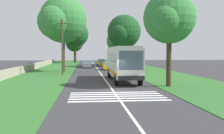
# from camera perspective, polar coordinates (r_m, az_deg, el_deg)

# --- Properties ---
(ground) EXTENTS (160.00, 160.00, 0.00)m
(ground) POSITION_cam_1_polar(r_m,az_deg,el_deg) (21.96, 0.12, -5.04)
(ground) COLOR #333335
(grass_verge_left) EXTENTS (120.00, 8.00, 0.04)m
(grass_verge_left) POSITION_cam_1_polar(r_m,az_deg,el_deg) (37.23, -15.01, -1.69)
(grass_verge_left) COLOR #2D6628
(grass_verge_left) RESTS_ON ground
(grass_verge_right) EXTENTS (120.00, 8.00, 0.04)m
(grass_verge_right) POSITION_cam_1_polar(r_m,az_deg,el_deg) (38.21, 10.07, -1.51)
(grass_verge_right) COLOR #2D6628
(grass_verge_right) RESTS_ON ground
(centre_line) EXTENTS (110.00, 0.16, 0.01)m
(centre_line) POSITION_cam_1_polar(r_m,az_deg,el_deg) (36.82, -2.30, -1.66)
(centre_line) COLOR silver
(centre_line) RESTS_ON ground
(coach_bus) EXTENTS (11.16, 2.62, 3.73)m
(coach_bus) POSITION_cam_1_polar(r_m,az_deg,el_deg) (28.70, 2.30, 1.22)
(coach_bus) COLOR silver
(coach_bus) RESTS_ON ground
(zebra_crossing) EXTENTS (4.05, 6.80, 0.01)m
(zebra_crossing) POSITION_cam_1_polar(r_m,az_deg,el_deg) (18.90, 1.11, -6.39)
(zebra_crossing) COLOR silver
(zebra_crossing) RESTS_ON ground
(trailing_car_0) EXTENTS (4.30, 1.78, 1.43)m
(trailing_car_0) POSITION_cam_1_polar(r_m,az_deg,el_deg) (46.71, -1.00, 0.20)
(trailing_car_0) COLOR gold
(trailing_car_0) RESTS_ON ground
(trailing_car_1) EXTENTS (4.30, 1.78, 1.43)m
(trailing_car_1) POSITION_cam_1_polar(r_m,az_deg,el_deg) (52.96, -5.44, 0.55)
(trailing_car_1) COLOR gray
(trailing_car_1) RESTS_ON ground
(trailing_car_2) EXTENTS (4.30, 1.78, 1.43)m
(trailing_car_2) POSITION_cam_1_polar(r_m,az_deg,el_deg) (60.82, -2.21, 0.92)
(trailing_car_2) COLOR gold
(trailing_car_2) RESTS_ON ground
(trailing_car_3) EXTENTS (4.30, 1.78, 1.43)m
(trailing_car_3) POSITION_cam_1_polar(r_m,az_deg,el_deg) (67.91, -2.43, 1.16)
(trailing_car_3) COLOR silver
(trailing_car_3) RESTS_ON ground
(roadside_tree_left_0) EXTENTS (9.32, 7.40, 11.95)m
(roadside_tree_left_0) POSITION_cam_1_polar(r_m,az_deg,el_deg) (42.62, -10.89, 9.79)
(roadside_tree_left_0) COLOR #3D2D1E
(roadside_tree_left_0) RESTS_ON grass_verge_left
(roadside_tree_left_1) EXTENTS (8.82, 7.43, 12.00)m
(roadside_tree_left_1) POSITION_cam_1_polar(r_m,az_deg,el_deg) (75.86, -8.12, 6.99)
(roadside_tree_left_1) COLOR #4C3826
(roadside_tree_left_1) RESTS_ON grass_verge_left
(roadside_tree_left_2) EXTENTS (6.47, 5.47, 8.73)m
(roadside_tree_left_2) POSITION_cam_1_polar(r_m,az_deg,el_deg) (83.30, -8.28, 5.12)
(roadside_tree_left_2) COLOR #3D2D1E
(roadside_tree_left_2) RESTS_ON grass_verge_left
(roadside_tree_right_0) EXTENTS (5.50, 4.74, 8.63)m
(roadside_tree_right_0) POSITION_cam_1_polar(r_m,az_deg,el_deg) (24.68, 12.11, 10.15)
(roadside_tree_right_0) COLOR #3D2D1E
(roadside_tree_right_0) RESTS_ON grass_verge_right
(roadside_tree_right_1) EXTENTS (8.14, 7.12, 11.07)m
(roadside_tree_right_1) POSITION_cam_1_polar(r_m,az_deg,el_deg) (56.30, 2.49, 7.57)
(roadside_tree_right_1) COLOR brown
(roadside_tree_right_1) RESTS_ON grass_verge_right
(roadside_tree_right_2) EXTENTS (7.10, 6.12, 8.91)m
(roadside_tree_right_2) POSITION_cam_1_polar(r_m,az_deg,el_deg) (63.70, 1.47, 5.58)
(roadside_tree_right_2) COLOR #4C3826
(roadside_tree_right_2) RESTS_ON grass_verge_right
(utility_pole) EXTENTS (0.24, 1.40, 7.64)m
(utility_pole) POSITION_cam_1_polar(r_m,az_deg,el_deg) (36.59, -10.78, 4.52)
(utility_pole) COLOR #473828
(utility_pole) RESTS_ON grass_verge_left
(roadside_wall) EXTENTS (70.00, 0.40, 1.08)m
(roadside_wall) POSITION_cam_1_polar(r_m,az_deg,el_deg) (42.73, -18.45, -0.37)
(roadside_wall) COLOR #9E937F
(roadside_wall) RESTS_ON grass_verge_left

